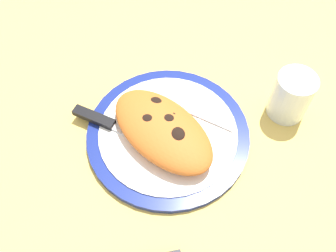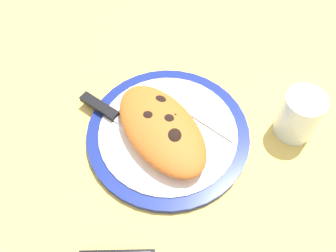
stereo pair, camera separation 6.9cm
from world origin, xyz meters
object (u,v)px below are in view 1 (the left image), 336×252
Objects in this scene: calzone at (164,131)px; fork at (186,110)px; water_glass at (290,98)px; knife at (111,124)px; plate at (168,134)px.

calzone reaches higher than fork.
knife is at bearing 50.47° from water_glass.
knife reaches higher than fork.
calzone is at bearing -152.05° from knife.
knife is 2.32× the size of water_glass.
calzone is 7.79cm from fork.
fork is 0.72× the size of knife.
knife is (8.83, 6.39, 1.29)cm from plate.
plate is 1.34× the size of calzone.
plate is at bearing 57.05° from water_glass.
water_glass is (-12.56, -21.56, 0.29)cm from calzone.
water_glass reaches higher than knife.
knife is 34.43cm from water_glass.
water_glass is (-13.04, -20.11, 3.45)cm from plate.
plate is 3.15× the size of water_glass.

